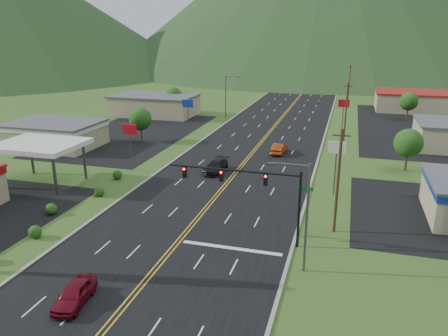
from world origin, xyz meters
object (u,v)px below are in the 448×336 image
(streetlight_east, at_px, (303,211))
(car_red_far, at_px, (279,149))
(car_red_near, at_px, (74,294))
(gas_canopy, at_px, (40,146))
(streetlight_west, at_px, (227,93))
(car_dark_mid, at_px, (216,167))
(traffic_signal, at_px, (254,186))

(streetlight_east, xyz_separation_m, car_red_far, (-7.09, 33.77, -4.37))
(streetlight_east, bearing_deg, car_red_near, -148.79)
(streetlight_east, distance_m, car_red_far, 34.78)
(streetlight_east, bearing_deg, gas_canopy, 160.12)
(streetlight_west, bearing_deg, car_red_far, -58.99)
(car_red_near, distance_m, car_dark_mid, 31.07)
(streetlight_west, bearing_deg, car_red_near, -83.20)
(traffic_signal, height_order, car_red_near, traffic_signal)
(traffic_signal, bearing_deg, car_dark_mid, 116.66)
(streetlight_east, distance_m, gas_canopy, 35.28)
(traffic_signal, height_order, car_red_far, traffic_signal)
(streetlight_west, xyz_separation_m, car_red_near, (8.22, -68.87, -4.43))
(streetlight_east, distance_m, car_dark_mid, 26.51)
(traffic_signal, relative_size, car_red_near, 2.98)
(streetlight_west, xyz_separation_m, car_dark_mid, (9.03, -37.81, -4.40))
(car_dark_mid, bearing_deg, gas_canopy, -148.86)
(car_dark_mid, xyz_separation_m, car_red_far, (6.74, 11.58, 0.03))
(gas_canopy, relative_size, car_red_far, 2.04)
(car_red_far, bearing_deg, traffic_signal, 99.10)
(streetlight_east, height_order, streetlight_west, same)
(car_red_near, bearing_deg, car_red_far, 72.97)
(streetlight_east, bearing_deg, car_dark_mid, 121.93)
(car_red_near, bearing_deg, car_dark_mid, 81.51)
(gas_canopy, distance_m, car_red_far, 34.22)
(streetlight_west, height_order, gas_canopy, streetlight_west)
(streetlight_west, bearing_deg, traffic_signal, -72.03)
(streetlight_east, height_order, car_red_far, streetlight_east)
(traffic_signal, distance_m, car_red_far, 30.21)
(car_dark_mid, bearing_deg, streetlight_west, 106.81)
(streetlight_west, bearing_deg, gas_canopy, -102.13)
(traffic_signal, distance_m, streetlight_west, 58.88)
(gas_canopy, bearing_deg, streetlight_east, -19.88)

